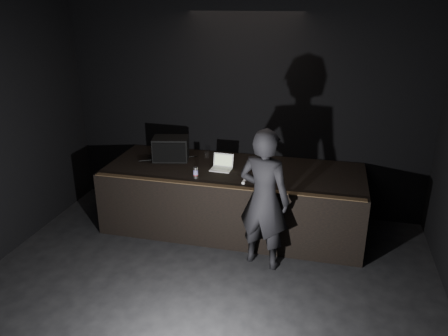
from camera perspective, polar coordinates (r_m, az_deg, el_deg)
name	(u,v)px	position (r m, az deg, el deg)	size (l,w,h in m)	color
room_walls	(169,170)	(3.98, -7.25, -0.29)	(6.10, 7.10, 3.52)	black
stage_riser	(233,198)	(6.99, 1.23, -3.93)	(4.00, 1.50, 1.00)	black
riser_lip	(223,186)	(6.15, -0.18, -2.40)	(3.92, 0.10, 0.01)	brown
stage_monitor	(171,149)	(7.18, -6.97, 2.53)	(0.64, 0.53, 0.38)	black
cable	(169,159)	(7.26, -7.25, 1.24)	(0.02, 0.02, 0.97)	black
laptop	(222,165)	(6.78, -0.25, 0.37)	(0.33, 0.30, 0.22)	silver
beer_can	(196,173)	(6.43, -3.72, -0.61)	(0.07, 0.07, 0.17)	silver
plastic_cup	(207,155)	(7.25, -2.24, 1.72)	(0.08, 0.08, 0.10)	white
wii_remote	(244,181)	(6.31, 2.69, -1.71)	(0.04, 0.17, 0.03)	white
person	(264,199)	(5.84, 5.24, -4.10)	(0.72, 0.47, 1.97)	black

